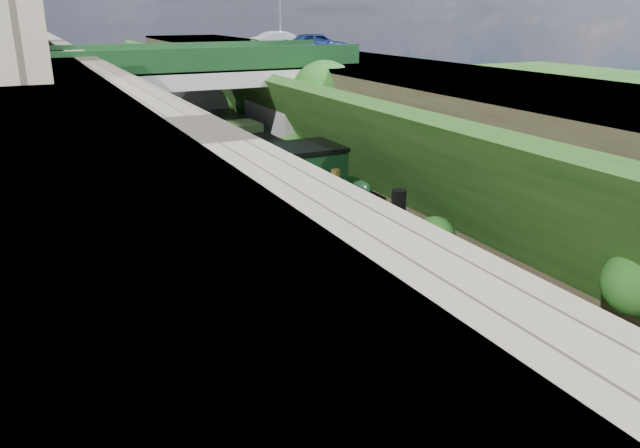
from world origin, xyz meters
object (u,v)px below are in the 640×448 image
at_px(tree, 325,98).
at_px(car_silver, 282,42).
at_px(car_blue, 317,44).
at_px(locomotive, 337,220).
at_px(lamppost, 280,1).
at_px(tender, 264,179).
at_px(road_bridge, 210,105).

bearing_deg(tree, car_silver, 78.24).
distance_m(car_blue, locomotive, 20.37).
height_order(tree, car_silver, car_silver).
distance_m(tree, car_silver, 12.11).
bearing_deg(car_blue, locomotive, 161.03).
bearing_deg(tree, car_blue, 67.63).
bearing_deg(car_silver, tree, 166.98).
distance_m(lamppost, car_silver, 2.63).
xyz_separation_m(lamppost, car_blue, (0.76, -4.09, -2.60)).
bearing_deg(tender, road_bridge, 91.99).
relative_size(car_silver, locomotive, 0.41).
bearing_deg(road_bridge, car_silver, 45.44).
relative_size(road_bridge, tree, 2.42).
xyz_separation_m(car_blue, car_silver, (-0.67, 4.12, -0.03)).
distance_m(locomotive, tender, 7.37).
distance_m(tree, tender, 6.47).
xyz_separation_m(car_silver, locomotive, (-7.14, -22.23, -5.04)).
distance_m(tree, lamppost, 12.82).
xyz_separation_m(car_blue, tender, (-7.81, -10.75, -5.35)).
bearing_deg(lamppost, road_bridge, -134.32).
xyz_separation_m(tree, lamppost, (2.33, 11.61, 4.92)).
height_order(road_bridge, locomotive, road_bridge).
distance_m(road_bridge, lamppost, 11.81).
bearing_deg(locomotive, tender, 90.00).
bearing_deg(road_bridge, tree, -39.73).
height_order(tree, car_blue, car_blue).
bearing_deg(tree, road_bridge, 140.27).
relative_size(car_silver, tender, 0.70).
distance_m(road_bridge, car_silver, 10.92).
xyz_separation_m(road_bridge, locomotive, (0.26, -14.72, -2.18)).
relative_size(car_blue, locomotive, 0.41).
bearing_deg(tender, lamppost, 64.59).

